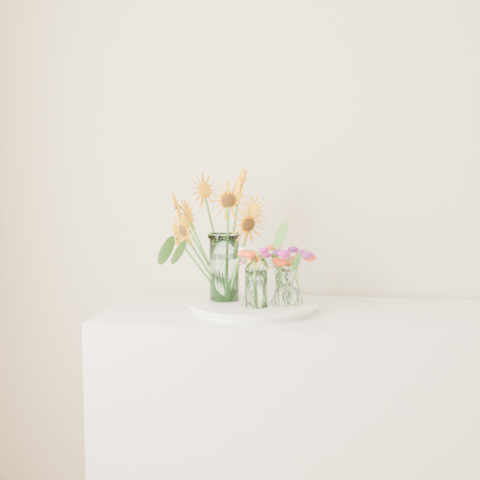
{
  "coord_description": "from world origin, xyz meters",
  "views": [
    {
      "loc": [
        -0.43,
        -0.2,
        1.36
      ],
      "look_at": [
        -0.74,
        1.91,
        1.15
      ],
      "focal_mm": 45.0,
      "sensor_mm": 36.0,
      "label": 1
    }
  ],
  "objects_px": {
    "counter": "(300,432)",
    "mason_jar": "(224,267)",
    "small_vase_a": "(256,289)",
    "tray": "(253,307)",
    "small_vase_b": "(286,288)",
    "small_vase_c": "(283,286)"
  },
  "relations": [
    {
      "from": "mason_jar",
      "to": "counter",
      "type": "bearing_deg",
      "value": -0.1
    },
    {
      "from": "counter",
      "to": "mason_jar",
      "type": "bearing_deg",
      "value": 179.9
    },
    {
      "from": "tray",
      "to": "mason_jar",
      "type": "height_order",
      "value": "mason_jar"
    },
    {
      "from": "small_vase_b",
      "to": "small_vase_c",
      "type": "distance_m",
      "value": 0.11
    },
    {
      "from": "counter",
      "to": "small_vase_a",
      "type": "xyz_separation_m",
      "value": [
        -0.15,
        -0.1,
        0.54
      ]
    },
    {
      "from": "tray",
      "to": "mason_jar",
      "type": "distance_m",
      "value": 0.18
    },
    {
      "from": "tray",
      "to": "small_vase_c",
      "type": "bearing_deg",
      "value": 39.23
    },
    {
      "from": "small_vase_c",
      "to": "tray",
      "type": "bearing_deg",
      "value": -140.77
    },
    {
      "from": "counter",
      "to": "small_vase_b",
      "type": "relative_size",
      "value": 10.83
    },
    {
      "from": "tray",
      "to": "mason_jar",
      "type": "relative_size",
      "value": 1.73
    },
    {
      "from": "counter",
      "to": "mason_jar",
      "type": "xyz_separation_m",
      "value": [
        -0.28,
        0.0,
        0.6
      ]
    },
    {
      "from": "small_vase_a",
      "to": "tray",
      "type": "bearing_deg",
      "value": 104.17
    },
    {
      "from": "mason_jar",
      "to": "small_vase_c",
      "type": "bearing_deg",
      "value": 16.13
    },
    {
      "from": "small_vase_a",
      "to": "small_vase_c",
      "type": "relative_size",
      "value": 1.33
    },
    {
      "from": "tray",
      "to": "small_vase_a",
      "type": "xyz_separation_m",
      "value": [
        0.02,
        -0.08,
        0.08
      ]
    },
    {
      "from": "small_vase_b",
      "to": "small_vase_a",
      "type": "bearing_deg",
      "value": -150.97
    },
    {
      "from": "counter",
      "to": "small_vase_b",
      "type": "bearing_deg",
      "value": -138.41
    },
    {
      "from": "tray",
      "to": "small_vase_c",
      "type": "xyz_separation_m",
      "value": [
        0.1,
        0.08,
        0.06
      ]
    },
    {
      "from": "tray",
      "to": "small_vase_b",
      "type": "distance_m",
      "value": 0.14
    },
    {
      "from": "small_vase_b",
      "to": "small_vase_c",
      "type": "xyz_separation_m",
      "value": [
        -0.02,
        0.11,
        -0.01
      ]
    },
    {
      "from": "mason_jar",
      "to": "small_vase_a",
      "type": "relative_size",
      "value": 1.9
    },
    {
      "from": "mason_jar",
      "to": "small_vase_c",
      "type": "xyz_separation_m",
      "value": [
        0.21,
        0.06,
        -0.08
      ]
    }
  ]
}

